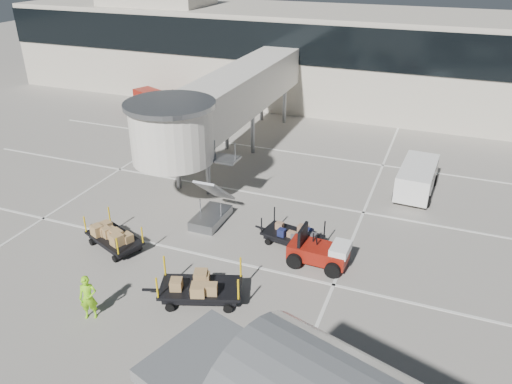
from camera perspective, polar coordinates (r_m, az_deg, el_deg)
ground at (r=22.57m, az=-7.57°, el=-9.99°), size 140.00×140.00×0.00m
lane_markings at (r=30.01m, az=-0.26°, el=0.20°), size 40.00×30.00×0.02m
terminal at (r=47.48m, az=9.66°, el=15.04°), size 64.00×12.11×15.20m
jet_bridge at (r=32.18m, az=-3.87°, el=10.18°), size 5.70×20.40×6.03m
baggage_tug at (r=23.22m, az=7.32°, el=-6.83°), size 2.80×1.84×1.80m
suitcase_cart at (r=24.62m, az=4.05°, el=-4.99°), size 3.64×1.90×1.40m
box_cart_near at (r=21.05m, az=-6.16°, el=-10.92°), size 4.20×2.70×1.62m
box_cart_far at (r=25.07m, az=-15.73°, el=-5.20°), size 3.72×2.52×1.45m
ground_worker at (r=20.95m, az=-18.62°, el=-11.36°), size 0.83×0.73×1.92m
minivan at (r=30.91m, az=17.98°, el=1.78°), size 2.25×4.73×1.76m
belt_loader at (r=46.11m, az=-11.66°, el=10.25°), size 4.47×3.16×2.03m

